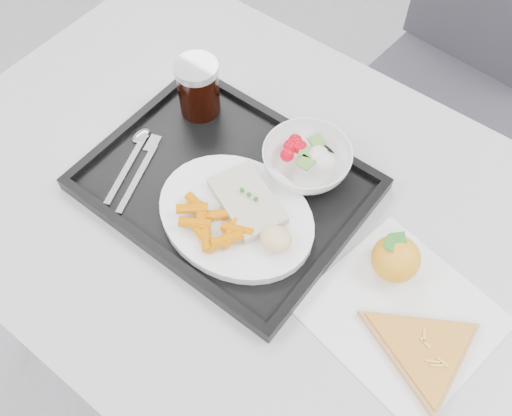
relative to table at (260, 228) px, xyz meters
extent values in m
cube|color=#B3B2B5|center=(0.00, 0.00, 0.05)|extent=(1.20, 0.80, 0.03)
cylinder|color=#47474C|center=(-0.54, 0.34, -0.32)|extent=(0.04, 0.04, 0.72)
cube|color=#333239|center=(0.06, 0.68, -0.23)|extent=(0.45, 0.45, 0.04)
cylinder|color=#47474C|center=(-0.12, 0.50, -0.47)|extent=(0.03, 0.03, 0.43)
cylinder|color=#47474C|center=(0.24, 0.50, -0.47)|extent=(0.03, 0.03, 0.43)
cylinder|color=#47474C|center=(-0.12, 0.86, -0.47)|extent=(0.03, 0.03, 0.43)
cylinder|color=#47474C|center=(0.24, 0.86, -0.47)|extent=(0.03, 0.03, 0.43)
cube|color=black|center=(-0.07, 0.00, 0.07)|extent=(0.45, 0.35, 0.01)
cube|color=black|center=(-0.07, 0.16, 0.09)|extent=(0.45, 0.02, 0.01)
cube|color=black|center=(-0.07, -0.17, 0.09)|extent=(0.45, 0.02, 0.01)
cube|color=black|center=(0.15, 0.00, 0.09)|extent=(0.02, 0.32, 0.01)
cube|color=black|center=(-0.29, 0.00, 0.09)|extent=(0.02, 0.32, 0.01)
cylinder|color=white|center=(-0.01, -0.05, 0.09)|extent=(0.27, 0.27, 0.02)
cube|color=beige|center=(-0.01, -0.02, 0.11)|extent=(0.15, 0.12, 0.02)
sphere|color=#236B1C|center=(-0.02, -0.02, 0.12)|extent=(0.01, 0.01, 0.01)
sphere|color=#236B1C|center=(-0.01, -0.02, 0.12)|extent=(0.01, 0.01, 0.01)
sphere|color=#236B1C|center=(0.01, -0.02, 0.12)|extent=(0.01, 0.01, 0.01)
ellipsoid|color=#EFCC87|center=(0.07, -0.05, 0.12)|extent=(0.06, 0.06, 0.03)
imported|color=white|center=(0.02, 0.11, 0.11)|extent=(0.15, 0.15, 0.05)
cylinder|color=black|center=(-0.22, 0.10, 0.13)|extent=(0.07, 0.07, 0.10)
cylinder|color=#A5A8AD|center=(-0.22, 0.10, 0.18)|extent=(0.08, 0.08, 0.01)
cube|color=silver|center=(-0.22, -0.09, 0.08)|extent=(0.06, 0.15, 0.00)
ellipsoid|color=silver|center=(-0.26, -0.02, 0.09)|extent=(0.04, 0.05, 0.01)
cube|color=silver|center=(-0.20, -0.09, 0.08)|extent=(0.06, 0.15, 0.00)
cube|color=silver|center=(-0.23, -0.02, 0.08)|extent=(0.03, 0.04, 0.00)
cube|color=white|center=(0.29, -0.02, 0.07)|extent=(0.29, 0.28, 0.00)
ellipsoid|color=orange|center=(0.23, 0.04, 0.10)|extent=(0.10, 0.10, 0.07)
cube|color=#236B1C|center=(0.23, 0.04, 0.13)|extent=(0.05, 0.05, 0.02)
cube|color=#236B1C|center=(0.23, 0.04, 0.13)|extent=(0.05, 0.03, 0.02)
cylinder|color=tan|center=(0.34, -0.05, 0.08)|extent=(0.23, 0.23, 0.01)
cylinder|color=red|center=(0.34, -0.05, 0.08)|extent=(0.20, 0.20, 0.00)
cube|color=#EABC47|center=(0.33, -0.05, 0.09)|extent=(0.02, 0.01, 0.00)
cube|color=#EABC47|center=(0.36, -0.07, 0.09)|extent=(0.02, 0.01, 0.00)
cube|color=#EABC47|center=(0.33, -0.04, 0.09)|extent=(0.01, 0.02, 0.00)
cube|color=#EABC47|center=(0.36, -0.06, 0.09)|extent=(0.02, 0.01, 0.00)
cube|color=#EABC47|center=(0.37, -0.06, 0.09)|extent=(0.02, 0.01, 0.00)
cylinder|color=#D26D00|center=(-0.05, -0.09, 0.11)|extent=(0.05, 0.05, 0.02)
cylinder|color=#D26D00|center=(0.01, -0.08, 0.11)|extent=(0.05, 0.03, 0.02)
cylinder|color=#D26D00|center=(0.01, -0.09, 0.11)|extent=(0.03, 0.05, 0.02)
cylinder|color=#D26D00|center=(-0.02, -0.11, 0.11)|extent=(0.05, 0.05, 0.02)
cylinder|color=#D26D00|center=(-0.06, -0.08, 0.11)|extent=(0.05, 0.03, 0.02)
cylinder|color=#D26D00|center=(-0.02, -0.12, 0.11)|extent=(0.05, 0.03, 0.02)
cylinder|color=#D26D00|center=(0.01, -0.10, 0.12)|extent=(0.04, 0.05, 0.02)
cylinder|color=#D26D00|center=(-0.04, -0.08, 0.11)|extent=(0.05, 0.05, 0.02)
cylinder|color=#D26D00|center=(-0.06, -0.09, 0.12)|extent=(0.05, 0.05, 0.02)
cylinder|color=#D26D00|center=(-0.04, -0.11, 0.11)|extent=(0.05, 0.04, 0.02)
sphere|color=red|center=(-0.01, 0.09, 0.12)|extent=(0.02, 0.02, 0.02)
sphere|color=red|center=(-0.02, 0.10, 0.12)|extent=(0.02, 0.02, 0.02)
sphere|color=red|center=(0.00, 0.11, 0.12)|extent=(0.02, 0.02, 0.02)
sphere|color=red|center=(-0.02, 0.12, 0.12)|extent=(0.02, 0.02, 0.02)
sphere|color=red|center=(0.00, 0.11, 0.12)|extent=(0.02, 0.02, 0.02)
ellipsoid|color=silver|center=(0.03, 0.12, 0.12)|extent=(0.04, 0.04, 0.03)
ellipsoid|color=silver|center=(0.05, 0.11, 0.12)|extent=(0.04, 0.04, 0.03)
ellipsoid|color=silver|center=(0.03, 0.12, 0.12)|extent=(0.04, 0.04, 0.03)
cube|color=#568C36|center=(0.02, 0.11, 0.12)|extent=(0.03, 0.03, 0.00)
cube|color=#568C36|center=(0.03, 0.09, 0.12)|extent=(0.02, 0.02, 0.00)
cube|color=#568C36|center=(0.02, 0.14, 0.12)|extent=(0.03, 0.03, 0.00)
camera|label=1|loc=(0.31, -0.41, 0.88)|focal=40.00mm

